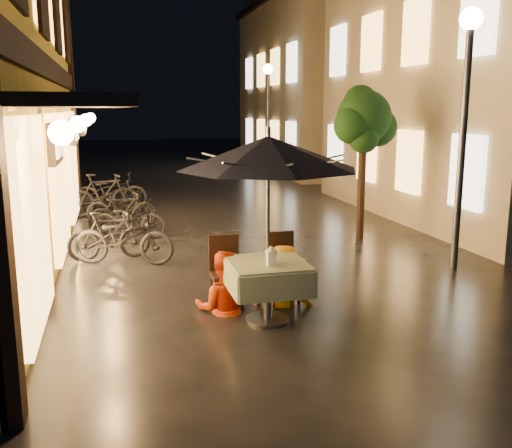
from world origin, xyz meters
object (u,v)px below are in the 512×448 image
object	(u,v)px
table_lantern	(271,255)
person_yellow	(284,247)
streetlamp_near	(466,93)
bicycle_0	(124,238)
person_orange	(223,252)
cafe_table	(268,277)
patio_umbrella	(268,153)

from	to	relation	value
table_lantern	person_yellow	world-z (taller)	person_yellow
streetlamp_near	table_lantern	distance (m)	4.55
table_lantern	bicycle_0	distance (m)	3.84
table_lantern	bicycle_0	world-z (taller)	table_lantern
table_lantern	person_orange	size ratio (longest dim) A/B	0.16
streetlamp_near	cafe_table	bearing A→B (deg)	-157.30
table_lantern	person_orange	world-z (taller)	person_orange
streetlamp_near	patio_umbrella	size ratio (longest dim) A/B	1.72
cafe_table	bicycle_0	distance (m)	3.67
streetlamp_near	person_yellow	distance (m)	4.05
person_yellow	cafe_table	bearing A→B (deg)	74.45
person_orange	person_yellow	bearing A→B (deg)	-163.00
streetlamp_near	bicycle_0	distance (m)	6.18
table_lantern	person_yellow	bearing A→B (deg)	62.11
cafe_table	person_orange	world-z (taller)	person_orange
bicycle_0	person_orange	bearing A→B (deg)	-135.75
streetlamp_near	person_yellow	size ratio (longest dim) A/B	2.61
patio_umbrella	table_lantern	xyz separation A→B (m)	(-0.00, -0.17, -1.23)
person_orange	person_yellow	distance (m)	0.86
table_lantern	cafe_table	bearing A→B (deg)	90.00
patio_umbrella	table_lantern	size ratio (longest dim) A/B	9.84
patio_umbrella	person_orange	size ratio (longest dim) A/B	1.53
patio_umbrella	bicycle_0	distance (m)	4.03
streetlamp_near	bicycle_0	xyz separation A→B (m)	(-5.41, 1.69, -2.45)
cafe_table	table_lantern	xyz separation A→B (m)	(-0.00, -0.17, 0.33)
person_orange	bicycle_0	xyz separation A→B (m)	(-1.23, 2.71, -0.34)
person_orange	cafe_table	bearing A→B (deg)	146.19
person_yellow	streetlamp_near	bearing A→B (deg)	-144.61
cafe_table	person_orange	bearing A→B (deg)	131.61
cafe_table	patio_umbrella	xyz separation A→B (m)	(0.00, -0.00, 1.56)
person_orange	streetlamp_near	bearing A→B (deg)	-151.72
patio_umbrella	person_yellow	size ratio (longest dim) A/B	1.52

